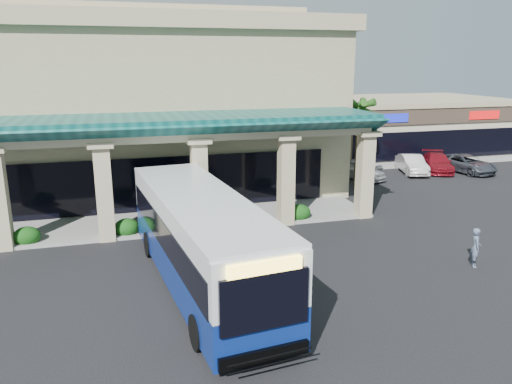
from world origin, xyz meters
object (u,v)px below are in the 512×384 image
object	(u,v)px
car_white	(412,164)
car_red	(437,163)
transit_bus	(201,242)
pedestrian	(476,247)
car_silver	(359,169)
car_gray	(466,164)

from	to	relation	value
car_white	car_red	world-z (taller)	car_white
transit_bus	pedestrian	xyz separation A→B (m)	(11.25, -1.27, -0.94)
pedestrian	car_silver	xyz separation A→B (m)	(2.77, 15.76, -0.12)
pedestrian	car_white	bearing A→B (deg)	2.87
pedestrian	transit_bus	bearing A→B (deg)	111.12
pedestrian	car_gray	world-z (taller)	pedestrian
pedestrian	car_gray	distance (m)	19.55
transit_bus	car_red	size ratio (longest dim) A/B	2.69
car_white	car_silver	bearing A→B (deg)	-156.45
pedestrian	car_gray	bearing A→B (deg)	-9.42
transit_bus	car_silver	distance (m)	20.20
car_silver	car_red	xyz separation A→B (m)	(7.08, 0.75, -0.03)
car_silver	car_gray	xyz separation A→B (m)	(8.99, -0.14, -0.04)
car_white	car_gray	distance (m)	4.29
transit_bus	pedestrian	size ratio (longest dim) A/B	7.64
car_red	car_gray	world-z (taller)	car_red
transit_bus	pedestrian	world-z (taller)	transit_bus
pedestrian	car_silver	bearing A→B (deg)	17.58
pedestrian	car_white	xyz separation A→B (m)	(7.54, 16.40, -0.13)
car_silver	car_white	distance (m)	4.81
transit_bus	car_red	distance (m)	26.06
transit_bus	car_gray	world-z (taller)	transit_bus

